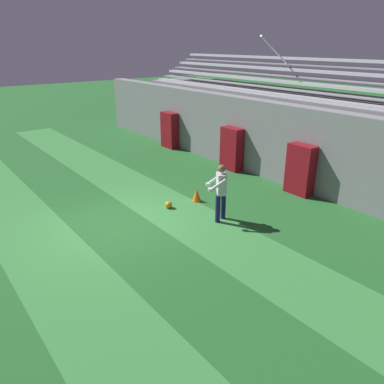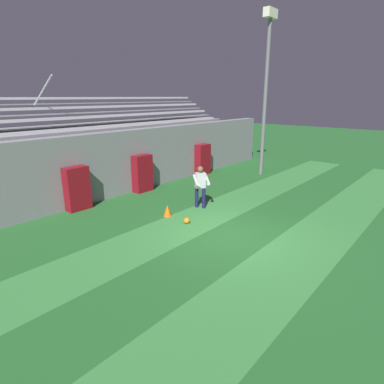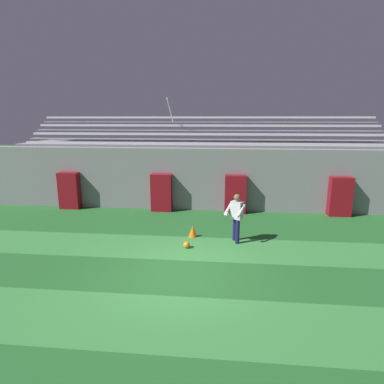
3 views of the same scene
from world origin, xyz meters
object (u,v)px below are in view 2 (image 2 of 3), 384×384
(padding_pillar_far_right, at_px, (203,159))
(floodlight_pole, at_px, (267,75))
(goalkeeper, at_px, (200,184))
(padding_pillar_gate_right, at_px, (142,173))
(padding_pillar_gate_left, at_px, (77,189))
(soccer_ball, at_px, (187,221))
(traffic_cone, at_px, (167,211))

(padding_pillar_far_right, xyz_separation_m, floodlight_pole, (2.13, -2.50, 4.43))
(goalkeeper, bearing_deg, floodlight_pole, 8.37)
(padding_pillar_gate_right, height_order, goalkeeper, padding_pillar_gate_right)
(padding_pillar_gate_left, xyz_separation_m, soccer_ball, (1.61, -4.16, -0.73))
(padding_pillar_gate_right, distance_m, goalkeeper, 3.48)
(padding_pillar_gate_left, relative_size, traffic_cone, 4.02)
(padding_pillar_far_right, bearing_deg, soccer_ball, -145.81)
(padding_pillar_gate_right, bearing_deg, padding_pillar_far_right, 0.00)
(padding_pillar_gate_right, relative_size, soccer_ball, 7.68)
(goalkeeper, distance_m, soccer_ball, 1.93)
(padding_pillar_far_right, bearing_deg, floodlight_pole, -49.61)
(padding_pillar_gate_left, xyz_separation_m, padding_pillar_far_right, (7.74, 0.00, 0.00))
(padding_pillar_gate_right, distance_m, traffic_cone, 3.57)
(soccer_ball, xyz_separation_m, traffic_cone, (0.10, 1.03, 0.10))
(padding_pillar_gate_right, height_order, padding_pillar_far_right, same)
(padding_pillar_gate_left, height_order, padding_pillar_gate_right, same)
(soccer_ball, bearing_deg, padding_pillar_gate_left, 111.19)
(padding_pillar_gate_left, height_order, soccer_ball, padding_pillar_gate_left)
(padding_pillar_far_right, distance_m, traffic_cone, 6.82)
(padding_pillar_gate_right, bearing_deg, traffic_cone, -116.79)
(padding_pillar_gate_left, height_order, traffic_cone, padding_pillar_gate_left)
(padding_pillar_far_right, height_order, goalkeeper, padding_pillar_far_right)
(soccer_ball, bearing_deg, goalkeeper, 23.15)
(goalkeeper, distance_m, traffic_cone, 1.71)
(floodlight_pole, bearing_deg, soccer_ball, -168.62)
(padding_pillar_gate_right, height_order, soccer_ball, padding_pillar_gate_right)
(floodlight_pole, bearing_deg, padding_pillar_far_right, 130.39)
(goalkeeper, relative_size, soccer_ball, 7.59)
(padding_pillar_gate_left, bearing_deg, floodlight_pole, -14.22)
(floodlight_pole, relative_size, traffic_cone, 19.99)
(padding_pillar_gate_left, distance_m, floodlight_pole, 11.10)
(padding_pillar_gate_left, relative_size, floodlight_pole, 0.20)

